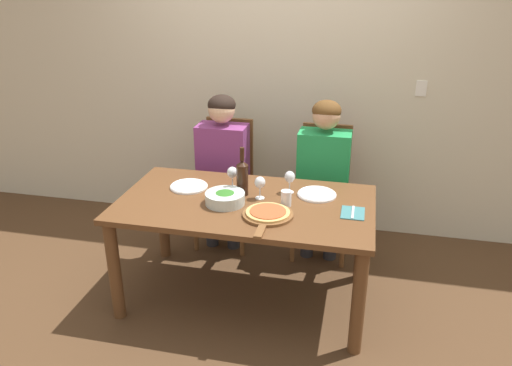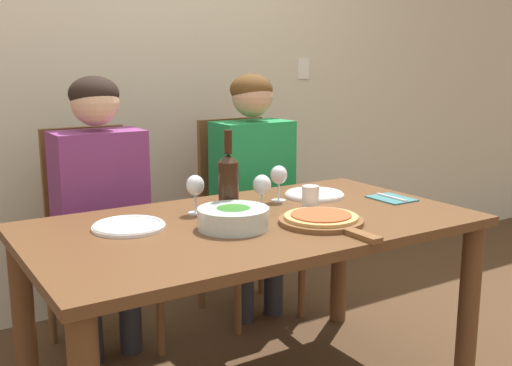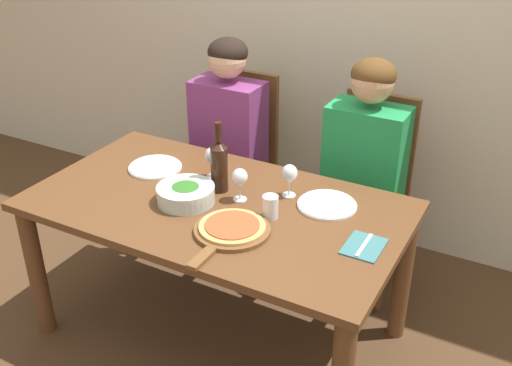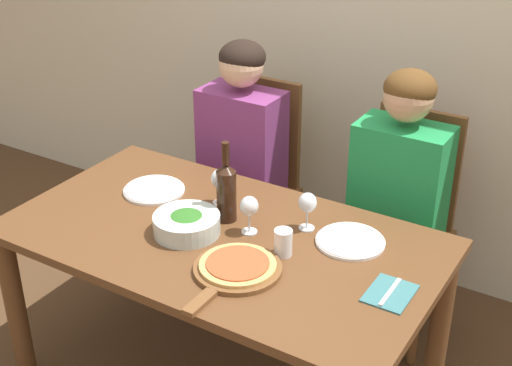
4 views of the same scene
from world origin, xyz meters
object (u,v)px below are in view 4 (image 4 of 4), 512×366
Objects in this scene: person_man at (398,185)px; dinner_plate_left at (154,190)px; person_woman at (240,145)px; pizza_on_board at (236,268)px; wine_glass_left at (220,180)px; wine_glass_right at (307,204)px; chair_right at (403,218)px; broccoli_bowl at (187,224)px; dinner_plate_right at (350,241)px; water_tumbler at (283,243)px; wine_bottle at (226,190)px; fork_on_napkin at (390,293)px; wine_glass_centre at (249,208)px; chair_left at (253,176)px.

person_man reaches higher than dinner_plate_left.
dinner_plate_left is (-0.86, -0.54, -0.02)m from person_man.
person_woman reaches higher than pizza_on_board.
wine_glass_left and wine_glass_right have the same top height.
dinner_plate_left is at bearing -142.50° from chair_right.
pizza_on_board is (0.30, -0.12, -0.02)m from broccoli_bowl.
dinner_plate_right is 2.56× the size of water_tumbler.
wine_bottle is at bearing -169.20° from dinner_plate_right.
wine_glass_right is (0.68, 0.07, 0.10)m from dinner_plate_left.
dinner_plate_right is at bearing 55.83° from pizza_on_board.
wine_glass_left reaches higher than dinner_plate_right.
person_man is 0.48m from dinner_plate_right.
wine_glass_left is at bearing 164.94° from fork_on_napkin.
chair_right is at bearing 64.40° from wine_glass_centre.
chair_right is at bearing 37.50° from dinner_plate_left.
wine_glass_left is at bearing -133.46° from chair_right.
dinner_plate_right is at bearing 137.98° from fork_on_napkin.
wine_bottle is at bearing 65.55° from broccoli_bowl.
person_man is 0.91m from broccoli_bowl.
chair_left is 1.12m from pizza_on_board.
chair_left is at bearing 113.85° from wine_bottle.
person_man is 0.75m from wine_bottle.
chair_right is at bearing 0.00° from chair_left.
wine_glass_centre is 0.84× the size of fork_on_napkin.
wine_glass_centre is (0.51, -0.07, 0.10)m from dinner_plate_left.
wine_glass_left is at bearing 135.31° from wine_bottle.
wine_glass_right is at bearing 35.00° from broccoli_bowl.
wine_bottle is at bearing -161.68° from wine_glass_right.
water_tumbler is (0.31, -0.10, -0.08)m from wine_bottle.
broccoli_bowl reaches higher than dinner_plate_right.
person_man reaches higher than chair_left.
pizza_on_board is at bearing -51.37° from wine_bottle.
wine_glass_right is at bearing -110.60° from person_man.
dinner_plate_left is 0.31m from wine_glass_left.
fork_on_napkin is at bearing -9.99° from wine_bottle.
wine_glass_right is 0.22m from wine_glass_centre.
chair_right is 6.64× the size of wine_glass_right.
chair_left reaches higher than fork_on_napkin.
chair_right reaches higher than pizza_on_board.
chair_left and chair_right have the same top height.
dinner_plate_left is 0.70m from water_tumbler.
wine_glass_right reaches higher than fork_on_napkin.
fork_on_napkin is at bearing -3.23° from water_tumbler.
pizza_on_board is at bearing -67.73° from wine_glass_centre.
person_woman is 0.55m from dinner_plate_left.
dinner_plate_right is at bearing -89.40° from person_man.
wine_bottle is 0.13m from wine_glass_centre.
water_tumbler is 0.42m from fork_on_napkin.
dinner_plate_right is (0.00, -0.60, 0.20)m from chair_right.
dinner_plate_right is 1.68× the size of wine_glass_centre.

